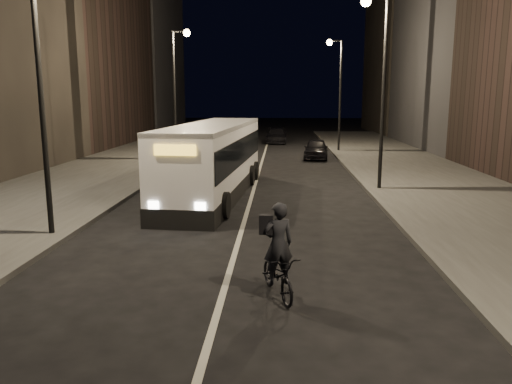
# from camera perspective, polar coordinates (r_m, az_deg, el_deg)

# --- Properties ---
(ground) EXTENTS (180.00, 180.00, 0.00)m
(ground) POSITION_cam_1_polar(r_m,az_deg,el_deg) (10.95, -3.77, -11.45)
(ground) COLOR black
(ground) RESTS_ON ground
(sidewalk_right) EXTENTS (7.00, 70.00, 0.16)m
(sidewalk_right) POSITION_cam_1_polar(r_m,az_deg,el_deg) (25.47, 19.44, 1.02)
(sidewalk_right) COLOR #373735
(sidewalk_right) RESTS_ON ground
(sidewalk_left) EXTENTS (7.00, 70.00, 0.16)m
(sidewalk_left) POSITION_cam_1_polar(r_m,az_deg,el_deg) (26.26, -18.89, 1.34)
(sidewalk_left) COLOR #373735
(sidewalk_left) RESTS_ON ground
(building_row_right) EXTENTS (8.00, 61.00, 21.00)m
(building_row_right) POSITION_cam_1_polar(r_m,az_deg,el_deg) (40.87, 25.46, 18.78)
(building_row_right) COLOR black
(building_row_right) RESTS_ON ground
(building_row_left) EXTENTS (8.00, 61.00, 22.00)m
(building_row_left) POSITION_cam_1_polar(r_m,az_deg,el_deg) (42.78, -22.23, 19.29)
(building_row_left) COLOR black
(building_row_left) RESTS_ON ground
(streetlight_right_mid) EXTENTS (1.20, 0.44, 8.12)m
(streetlight_right_mid) POSITION_cam_1_polar(r_m,az_deg,el_deg) (22.48, 13.81, 13.63)
(streetlight_right_mid) COLOR black
(streetlight_right_mid) RESTS_ON sidewalk_right
(streetlight_right_far) EXTENTS (1.20, 0.44, 8.12)m
(streetlight_right_far) POSITION_cam_1_polar(r_m,az_deg,el_deg) (38.31, 9.24, 12.52)
(streetlight_right_far) COLOR black
(streetlight_right_far) RESTS_ON sidewalk_right
(streetlight_left_near) EXTENTS (1.20, 0.44, 8.12)m
(streetlight_left_near) POSITION_cam_1_polar(r_m,az_deg,el_deg) (15.56, -22.79, 14.49)
(streetlight_left_near) COLOR black
(streetlight_left_near) RESTS_ON sidewalk_left
(streetlight_left_far) EXTENTS (1.20, 0.44, 8.12)m
(streetlight_left_far) POSITION_cam_1_polar(r_m,az_deg,el_deg) (32.75, -8.91, 12.83)
(streetlight_left_far) COLOR black
(streetlight_left_far) RESTS_ON sidewalk_left
(city_bus) EXTENTS (3.31, 11.45, 3.05)m
(city_bus) POSITION_cam_1_polar(r_m,az_deg,el_deg) (21.06, -4.85, 4.01)
(city_bus) COLOR white
(city_bus) RESTS_ON ground
(cyclist_on_bicycle) EXTENTS (1.19, 1.90, 2.07)m
(cyclist_on_bicycle) POSITION_cam_1_polar(r_m,az_deg,el_deg) (10.50, 2.53, -8.41)
(cyclist_on_bicycle) COLOR black
(cyclist_on_bicycle) RESTS_ON ground
(car_near) EXTENTS (1.90, 4.02, 1.33)m
(car_near) POSITION_cam_1_polar(r_m,az_deg,el_deg) (34.16, 6.87, 4.91)
(car_near) COLOR black
(car_near) RESTS_ON ground
(car_mid) EXTENTS (1.78, 4.60, 1.49)m
(car_mid) POSITION_cam_1_polar(r_m,az_deg,el_deg) (31.88, -5.87, 4.66)
(car_mid) COLOR #3D3D3F
(car_mid) RESTS_ON ground
(car_far) EXTENTS (1.91, 4.58, 1.32)m
(car_far) POSITION_cam_1_polar(r_m,az_deg,el_deg) (45.74, 2.34, 6.46)
(car_far) COLOR black
(car_far) RESTS_ON ground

